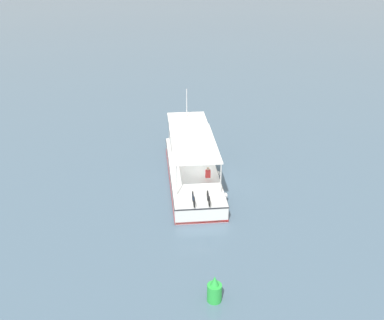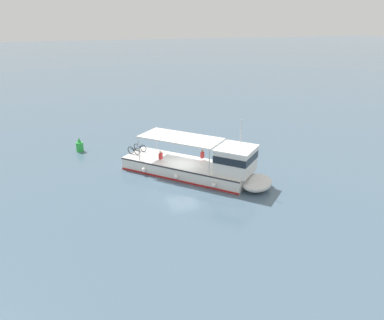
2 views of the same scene
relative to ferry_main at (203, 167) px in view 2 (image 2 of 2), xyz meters
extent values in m
plane|color=slate|center=(0.86, 1.47, -1.01)|extent=(400.00, 400.00, 0.00)
cube|color=white|center=(1.17, 1.11, -0.46)|extent=(10.03, 9.76, 1.10)
ellipsoid|color=white|center=(-3.32, -3.16, -0.46)|extent=(3.62, 3.65, 1.01)
cube|color=red|center=(1.17, 1.11, -0.91)|extent=(10.06, 9.79, 0.16)
cube|color=#2D2D33|center=(1.17, 1.11, 0.01)|extent=(10.07, 9.81, 0.10)
cube|color=white|center=(-2.01, -1.92, 1.04)|extent=(3.76, 3.76, 1.90)
cube|color=#19232D|center=(-2.01, -1.92, 1.37)|extent=(3.83, 3.84, 0.56)
cube|color=white|center=(-2.01, -1.92, 2.05)|extent=(3.98, 3.99, 0.12)
cube|color=white|center=(1.50, 1.42, 2.14)|extent=(6.88, 6.75, 0.10)
cylinder|color=silver|center=(0.08, -1.80, 1.09)|extent=(0.08, 0.08, 2.00)
cylinder|color=silver|center=(-1.79, 0.17, 1.09)|extent=(0.08, 0.08, 2.00)
cylinder|color=silver|center=(4.79, 2.68, 1.09)|extent=(0.08, 0.08, 2.00)
cylinder|color=silver|center=(2.92, 4.65, 1.09)|extent=(0.08, 0.08, 2.00)
cylinder|color=silver|center=(-2.23, -2.13, 3.21)|extent=(0.06, 0.06, 2.20)
sphere|color=white|center=(-2.52, 0.06, -0.52)|extent=(0.36, 0.36, 0.36)
sphere|color=white|center=(-0.12, 2.33, -0.52)|extent=(0.36, 0.36, 0.36)
sphere|color=white|center=(2.12, 4.47, -0.52)|extent=(0.36, 0.36, 0.36)
torus|color=black|center=(4.78, 3.92, 0.42)|extent=(0.52, 0.50, 0.66)
torus|color=black|center=(5.29, 4.41, 0.42)|extent=(0.52, 0.50, 0.66)
cylinder|color=#1E478C|center=(5.03, 4.16, 0.54)|extent=(0.55, 0.53, 0.06)
torus|color=black|center=(4.16, 4.57, 0.42)|extent=(0.52, 0.50, 0.66)
torus|color=black|center=(4.67, 5.06, 0.42)|extent=(0.52, 0.50, 0.66)
cylinder|color=#232328|center=(4.41, 4.82, 0.54)|extent=(0.55, 0.53, 0.06)
cube|color=red|center=(2.02, 3.02, 0.55)|extent=(0.38, 0.38, 0.52)
sphere|color=beige|center=(2.02, 3.02, 0.92)|extent=(0.20, 0.20, 0.20)
cube|color=red|center=(1.16, -0.36, 0.55)|extent=(0.38, 0.38, 0.52)
sphere|color=#9E7051|center=(1.16, -0.36, 0.92)|extent=(0.20, 0.20, 0.20)
cylinder|color=green|center=(9.96, 9.23, -0.56)|extent=(0.70, 0.70, 0.90)
cone|color=green|center=(9.96, 9.23, 0.14)|extent=(0.42, 0.42, 0.50)
camera|label=1|loc=(24.11, 18.94, 14.42)|focal=43.82mm
camera|label=2|loc=(-26.00, 9.69, 11.32)|focal=34.56mm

